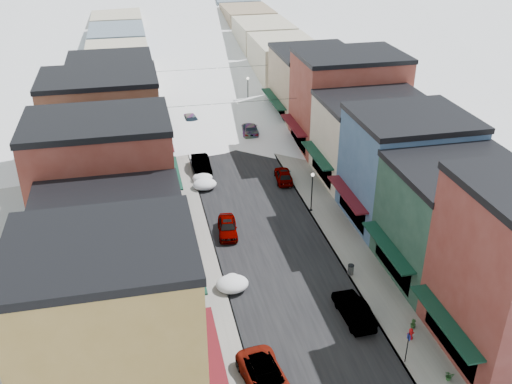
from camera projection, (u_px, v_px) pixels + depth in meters
name	position (u px, v px, depth m)	size (l,w,h in m)	color
road	(207.00, 100.00, 86.15)	(10.00, 160.00, 0.01)	black
sidewalk_left	(163.00, 103.00, 84.86)	(3.20, 160.00, 0.15)	gray
sidewalk_right	(249.00, 97.00, 87.38)	(3.20, 160.00, 0.15)	gray
curb_left	(173.00, 102.00, 85.15)	(0.10, 160.00, 0.15)	slate
curb_right	(240.00, 97.00, 87.08)	(0.10, 160.00, 0.15)	slate
bldg_l_yellow	(111.00, 327.00, 32.54)	(11.30, 8.70, 11.50)	#B48B42
bldg_l_cream	(114.00, 259.00, 40.36)	(11.30, 8.20, 9.50)	beige
bldg_l_brick_near	(105.00, 190.00, 46.48)	(12.30, 8.20, 12.50)	maroon
bldg_l_grayblue	(114.00, 166.00, 54.74)	(11.30, 9.20, 9.00)	slate
bldg_l_brick_far	(104.00, 124.00, 61.87)	(13.30, 9.20, 11.00)	brown
bldg_l_tan	(114.00, 99.00, 70.93)	(11.30, 11.20, 10.00)	#8C7E5C
bldg_r_green	(456.00, 222.00, 44.96)	(11.30, 9.20, 9.50)	#1E3F32
bldg_r_blue	(406.00, 168.00, 52.50)	(11.30, 9.20, 10.50)	#37567D
bldg_r_cream	(372.00, 139.00, 60.73)	(12.30, 9.20, 9.00)	beige
bldg_r_brick_far	(347.00, 101.00, 68.03)	(13.30, 9.20, 11.50)	maroon
bldg_r_tan	(314.00, 85.00, 76.94)	(11.30, 11.20, 9.50)	#9F8568
distant_blocks	(188.00, 40.00, 104.18)	(34.00, 55.00, 8.00)	gray
overhead_cables	(219.00, 84.00, 72.46)	(16.40, 15.04, 0.04)	black
car_white_suv	(266.00, 379.00, 35.70)	(2.54, 5.50, 1.53)	silver
car_silver_sedan	(227.00, 227.00, 52.00)	(1.71, 4.26, 1.45)	gray
car_dark_hatch	(202.00, 165.00, 63.69)	(1.74, 4.99, 1.64)	black
car_silver_wagon	(191.00, 122.00, 75.55)	(2.31, 5.69, 1.65)	gray
car_green_sedan	(354.00, 310.00, 41.60)	(1.66, 4.75, 1.57)	black
car_gray_suv	(284.00, 175.00, 61.59)	(1.69, 4.20, 1.43)	gray
car_black_sedan	(250.00, 129.00, 73.54)	(2.10, 5.16, 1.50)	black
car_lane_silver	(191.00, 94.00, 86.66)	(1.60, 3.98, 1.36)	#929599
car_lane_white	(201.00, 75.00, 95.75)	(2.29, 4.98, 1.38)	silver
fire_hydrant	(411.00, 334.00, 39.67)	(0.49, 0.37, 0.84)	red
parking_sign	(408.00, 345.00, 37.15)	(0.07, 0.34, 2.49)	black
trash_can	(351.00, 269.00, 46.36)	(0.52, 0.52, 0.88)	#4F5254
streetlamp_near	(312.00, 187.00, 54.71)	(0.34, 0.34, 4.05)	black
streetlamp_far	(248.00, 89.00, 80.82)	(0.39, 0.39, 4.69)	black
planter_near	(449.00, 376.00, 36.31)	(0.57, 0.49, 0.63)	#295D2A
planter_far	(413.00, 324.00, 40.68)	(0.38, 0.38, 0.69)	#284D23
snow_pile_near	(232.00, 283.00, 44.82)	(2.58, 2.79, 1.09)	white
snow_pile_mid	(205.00, 184.00, 60.18)	(2.51, 2.74, 1.06)	white
snow_pile_far	(203.00, 177.00, 61.73)	(2.18, 2.54, 0.92)	white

